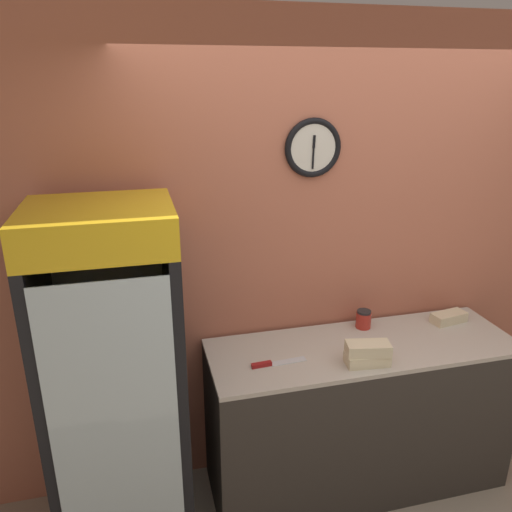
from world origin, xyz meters
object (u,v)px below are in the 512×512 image
Objects in this scene: sandwich_stack_bottom at (367,359)px; chefs_knife at (271,363)px; sandwich_stack_middle at (368,348)px; beverage_cooler at (115,368)px; condiment_jar at (363,319)px; sandwich_flat_left at (449,317)px.

chefs_knife is at bearing 166.89° from sandwich_stack_bottom.
beverage_cooler is at bearing 171.64° from sandwich_stack_middle.
chefs_knife is at bearing -157.75° from condiment_jar.
sandwich_flat_left is 2.08× the size of condiment_jar.
chefs_knife is 2.73× the size of condiment_jar.
condiment_jar is at bearing 173.51° from sandwich_flat_left.
sandwich_stack_middle is at bearing 0.00° from sandwich_stack_bottom.
chefs_knife is (-0.49, 0.11, -0.08)m from sandwich_stack_middle.
chefs_knife is (-1.19, -0.20, -0.02)m from sandwich_flat_left.
beverage_cooler is 1.29m from sandwich_stack_middle.
condiment_jar is (0.65, 0.26, 0.05)m from chefs_knife.
condiment_jar reaches higher than chefs_knife.
beverage_cooler is 7.83× the size of sandwich_stack_bottom.
beverage_cooler is 7.99× the size of sandwich_flat_left.
sandwich_flat_left is 0.54m from condiment_jar.
sandwich_stack_middle reaches higher than sandwich_stack_bottom.
sandwich_stack_bottom is 0.97× the size of sandwich_stack_middle.
sandwich_stack_bottom reaches higher than chefs_knife.
sandwich_stack_bottom is at bearing 0.00° from sandwich_stack_middle.
beverage_cooler is 7.59× the size of sandwich_stack_middle.
sandwich_stack_middle is (0.00, 0.00, 0.06)m from sandwich_stack_bottom.
sandwich_stack_middle is 1.05× the size of sandwich_flat_left.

